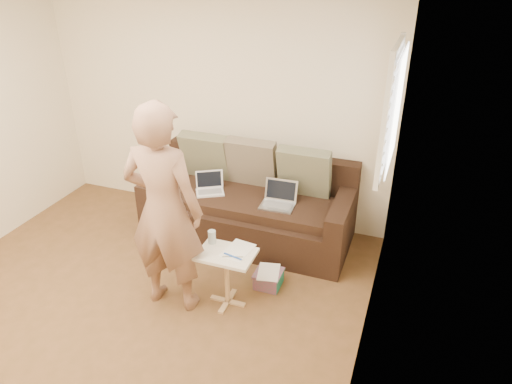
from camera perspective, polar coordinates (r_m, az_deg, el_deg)
floor at (r=4.33m, az=-17.23°, el=-15.70°), size 4.50×4.50×0.00m
wall_back at (r=5.36m, az=-4.98°, el=10.28°), size 4.00×0.00×4.00m
wall_right at (r=2.86m, az=13.09°, el=-6.74°), size 0.00×4.50×4.50m
window_blinds at (r=4.06m, az=16.15°, el=9.59°), size 0.12×0.88×1.08m
sofa at (r=5.09m, az=-0.91°, el=-1.32°), size 2.20×0.95×0.85m
pillow_left at (r=5.34m, az=-6.07°, el=4.33°), size 0.55×0.29×0.57m
pillow_mid at (r=5.14m, az=-0.49°, el=3.56°), size 0.55×0.27×0.57m
pillow_right at (r=4.94m, az=5.85°, el=2.37°), size 0.55×0.28×0.57m
laptop_silver at (r=4.82m, az=2.56°, el=-1.79°), size 0.35×0.26×0.23m
laptop_white at (r=5.11m, az=-5.57°, el=-0.12°), size 0.36×0.33×0.21m
person at (r=3.97m, az=-11.06°, el=-2.19°), size 0.71×0.50×1.89m
side_table at (r=4.25m, az=-3.53°, el=-10.35°), size 0.49×0.34×0.54m
drinking_glass at (r=4.20m, az=-5.35°, el=-5.41°), size 0.07×0.07×0.12m
scissors at (r=4.03m, az=-2.82°, el=-7.79°), size 0.20×0.16×0.02m
paper_on_table at (r=4.12m, az=-2.21°, el=-7.03°), size 0.25×0.33×0.00m
striped_box at (r=4.55m, az=1.52°, el=-10.41°), size 0.25×0.25×0.16m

